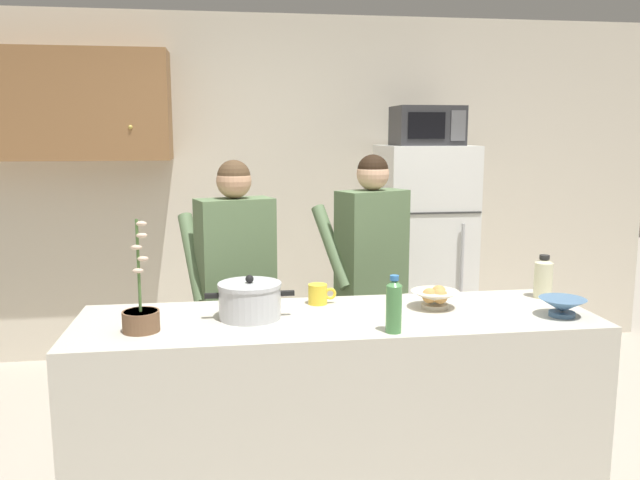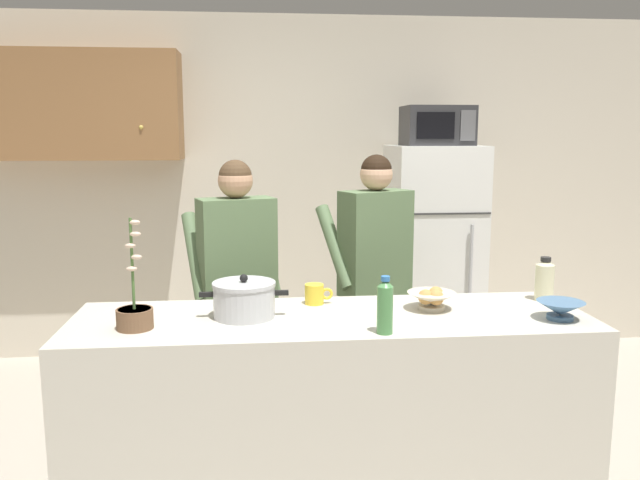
{
  "view_description": "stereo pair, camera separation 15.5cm",
  "coord_description": "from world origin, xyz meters",
  "px_view_note": "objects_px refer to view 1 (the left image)",
  "views": [
    {
      "loc": [
        -0.47,
        -2.69,
        1.72
      ],
      "look_at": [
        0.0,
        0.55,
        1.17
      ],
      "focal_mm": 35.87,
      "sensor_mm": 36.0,
      "label": 1
    },
    {
      "loc": [
        -0.32,
        -2.71,
        1.72
      ],
      "look_at": [
        0.0,
        0.55,
        1.17
      ],
      "focal_mm": 35.87,
      "sensor_mm": 36.0,
      "label": 2
    }
  ],
  "objects_px": {
    "person_near_pot": "(235,272)",
    "cooking_pot": "(250,300)",
    "microwave": "(427,126)",
    "bottle_near_edge": "(543,277)",
    "coffee_mug": "(318,294)",
    "refrigerator": "(423,255)",
    "bottle_mid_counter": "(394,305)",
    "potted_orchid": "(141,315)",
    "bread_bowl": "(435,297)",
    "empty_bowl": "(562,306)",
    "person_by_sink": "(371,258)"
  },
  "relations": [
    {
      "from": "bottle_mid_counter",
      "to": "coffee_mug",
      "type": "bearing_deg",
      "value": 116.53
    },
    {
      "from": "bottle_mid_counter",
      "to": "cooking_pot",
      "type": "bearing_deg",
      "value": 152.86
    },
    {
      "from": "bottle_near_edge",
      "to": "bottle_mid_counter",
      "type": "distance_m",
      "value": 0.97
    },
    {
      "from": "bread_bowl",
      "to": "coffee_mug",
      "type": "bearing_deg",
      "value": 163.92
    },
    {
      "from": "potted_orchid",
      "to": "person_by_sink",
      "type": "bearing_deg",
      "value": 40.65
    },
    {
      "from": "refrigerator",
      "to": "bottle_near_edge",
      "type": "xyz_separation_m",
      "value": [
        0.08,
        -1.68,
        0.21
      ]
    },
    {
      "from": "person_near_pot",
      "to": "bottle_near_edge",
      "type": "relative_size",
      "value": 7.44
    },
    {
      "from": "person_near_pot",
      "to": "cooking_pot",
      "type": "xyz_separation_m",
      "value": [
        0.05,
        -0.69,
        0.02
      ]
    },
    {
      "from": "microwave",
      "to": "bottle_mid_counter",
      "type": "height_order",
      "value": "microwave"
    },
    {
      "from": "refrigerator",
      "to": "coffee_mug",
      "type": "xyz_separation_m",
      "value": [
        -1.02,
        -1.64,
        0.15
      ]
    },
    {
      "from": "microwave",
      "to": "coffee_mug",
      "type": "height_order",
      "value": "microwave"
    },
    {
      "from": "person_near_pot",
      "to": "bread_bowl",
      "type": "relative_size",
      "value": 7.08
    },
    {
      "from": "person_by_sink",
      "to": "bottle_mid_counter",
      "type": "relative_size",
      "value": 6.76
    },
    {
      "from": "microwave",
      "to": "person_near_pot",
      "type": "bearing_deg",
      "value": -141.72
    },
    {
      "from": "refrigerator",
      "to": "bread_bowl",
      "type": "distance_m",
      "value": 1.86
    },
    {
      "from": "person_near_pot",
      "to": "empty_bowl",
      "type": "bearing_deg",
      "value": -31.38
    },
    {
      "from": "refrigerator",
      "to": "potted_orchid",
      "type": "xyz_separation_m",
      "value": [
        -1.8,
        -1.95,
        0.17
      ]
    },
    {
      "from": "cooking_pot",
      "to": "refrigerator",
      "type": "bearing_deg",
      "value": 53.45
    },
    {
      "from": "microwave",
      "to": "person_by_sink",
      "type": "xyz_separation_m",
      "value": [
        -0.61,
        -0.91,
        -0.78
      ]
    },
    {
      "from": "bread_bowl",
      "to": "empty_bowl",
      "type": "height_order",
      "value": "bread_bowl"
    },
    {
      "from": "person_near_pot",
      "to": "bottle_mid_counter",
      "type": "distance_m",
      "value": 1.17
    },
    {
      "from": "coffee_mug",
      "to": "bread_bowl",
      "type": "xyz_separation_m",
      "value": [
        0.52,
        -0.15,
        0.0
      ]
    },
    {
      "from": "refrigerator",
      "to": "bread_bowl",
      "type": "xyz_separation_m",
      "value": [
        -0.5,
        -1.79,
        0.15
      ]
    },
    {
      "from": "refrigerator",
      "to": "empty_bowl",
      "type": "bearing_deg",
      "value": -89.67
    },
    {
      "from": "coffee_mug",
      "to": "bread_bowl",
      "type": "bearing_deg",
      "value": -16.08
    },
    {
      "from": "coffee_mug",
      "to": "potted_orchid",
      "type": "xyz_separation_m",
      "value": [
        -0.77,
        -0.32,
        0.02
      ]
    },
    {
      "from": "refrigerator",
      "to": "cooking_pot",
      "type": "bearing_deg",
      "value": -126.55
    },
    {
      "from": "bottle_near_edge",
      "to": "bottle_mid_counter",
      "type": "xyz_separation_m",
      "value": [
        -0.87,
        -0.44,
        0.01
      ]
    },
    {
      "from": "empty_bowl",
      "to": "person_by_sink",
      "type": "bearing_deg",
      "value": 120.48
    },
    {
      "from": "refrigerator",
      "to": "bread_bowl",
      "type": "bearing_deg",
      "value": -105.67
    },
    {
      "from": "cooking_pot",
      "to": "bottle_mid_counter",
      "type": "height_order",
      "value": "bottle_mid_counter"
    },
    {
      "from": "bread_bowl",
      "to": "refrigerator",
      "type": "bearing_deg",
      "value": 74.33
    },
    {
      "from": "person_by_sink",
      "to": "coffee_mug",
      "type": "height_order",
      "value": "person_by_sink"
    },
    {
      "from": "coffee_mug",
      "to": "person_near_pot",
      "type": "bearing_deg",
      "value": 127.08
    },
    {
      "from": "microwave",
      "to": "bottle_near_edge",
      "type": "relative_size",
      "value": 2.26
    },
    {
      "from": "cooking_pot",
      "to": "bread_bowl",
      "type": "distance_m",
      "value": 0.85
    },
    {
      "from": "microwave",
      "to": "person_by_sink",
      "type": "height_order",
      "value": "microwave"
    },
    {
      "from": "bottle_mid_counter",
      "to": "person_near_pot",
      "type": "bearing_deg",
      "value": 122.25
    },
    {
      "from": "person_near_pot",
      "to": "coffee_mug",
      "type": "distance_m",
      "value": 0.63
    },
    {
      "from": "person_near_pot",
      "to": "potted_orchid",
      "type": "bearing_deg",
      "value": -115.5
    },
    {
      "from": "microwave",
      "to": "potted_orchid",
      "type": "bearing_deg",
      "value": -132.95
    },
    {
      "from": "person_by_sink",
      "to": "bottle_mid_counter",
      "type": "xyz_separation_m",
      "value": [
        -0.17,
        -1.18,
        0.04
      ]
    },
    {
      "from": "coffee_mug",
      "to": "refrigerator",
      "type": "bearing_deg",
      "value": 57.96
    },
    {
      "from": "person_near_pot",
      "to": "bottle_mid_counter",
      "type": "bearing_deg",
      "value": -57.75
    },
    {
      "from": "person_near_pot",
      "to": "person_by_sink",
      "type": "relative_size",
      "value": 0.99
    },
    {
      "from": "microwave",
      "to": "empty_bowl",
      "type": "distance_m",
      "value": 2.13
    },
    {
      "from": "person_near_pot",
      "to": "empty_bowl",
      "type": "relative_size",
      "value": 7.71
    },
    {
      "from": "bottle_mid_counter",
      "to": "potted_orchid",
      "type": "relative_size",
      "value": 0.51
    },
    {
      "from": "person_near_pot",
      "to": "potted_orchid",
      "type": "relative_size",
      "value": 3.42
    },
    {
      "from": "refrigerator",
      "to": "person_by_sink",
      "type": "distance_m",
      "value": 1.13
    }
  ]
}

